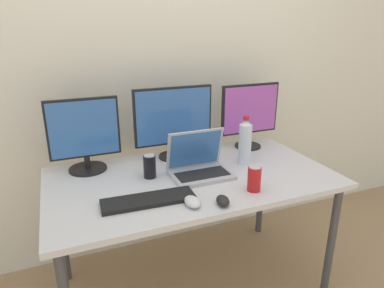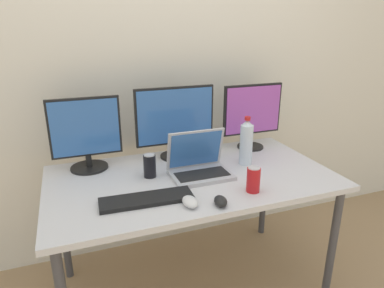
{
  "view_description": "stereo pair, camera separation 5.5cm",
  "coord_description": "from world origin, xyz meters",
  "px_view_note": "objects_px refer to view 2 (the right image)",
  "views": [
    {
      "loc": [
        -0.63,
        -1.56,
        1.52
      ],
      "look_at": [
        0.0,
        0.0,
        0.92
      ],
      "focal_mm": 32.0,
      "sensor_mm": 36.0,
      "label": 1
    },
    {
      "loc": [
        -0.58,
        -1.58,
        1.52
      ],
      "look_at": [
        0.0,
        0.0,
        0.92
      ],
      "focal_mm": 32.0,
      "sensor_mm": 36.0,
      "label": 2
    }
  ],
  "objects_px": {
    "monitor_left": "(86,134)",
    "keyboard_main": "(147,199)",
    "soda_can_by_laptop": "(253,180)",
    "water_bottle": "(246,142)",
    "monitor_center": "(175,120)",
    "monitor_right": "(252,114)",
    "mouse_by_laptop": "(221,201)",
    "laptop_silver": "(199,165)",
    "work_desk": "(192,186)",
    "mouse_by_keyboard": "(190,202)",
    "soda_can_near_keyboard": "(150,166)"
  },
  "relations": [
    {
      "from": "work_desk",
      "to": "mouse_by_keyboard",
      "type": "xyz_separation_m",
      "value": [
        -0.12,
        -0.3,
        0.08
      ]
    },
    {
      "from": "mouse_by_keyboard",
      "to": "soda_can_near_keyboard",
      "type": "distance_m",
      "value": 0.38
    },
    {
      "from": "monitor_right",
      "to": "soda_can_by_laptop",
      "type": "height_order",
      "value": "monitor_right"
    },
    {
      "from": "monitor_center",
      "to": "soda_can_by_laptop",
      "type": "xyz_separation_m",
      "value": [
        0.22,
        -0.56,
        -0.17
      ]
    },
    {
      "from": "monitor_center",
      "to": "monitor_right",
      "type": "relative_size",
      "value": 1.14
    },
    {
      "from": "monitor_left",
      "to": "soda_can_by_laptop",
      "type": "height_order",
      "value": "monitor_left"
    },
    {
      "from": "mouse_by_keyboard",
      "to": "keyboard_main",
      "type": "bearing_deg",
      "value": 146.66
    },
    {
      "from": "work_desk",
      "to": "monitor_right",
      "type": "xyz_separation_m",
      "value": [
        0.51,
        0.28,
        0.29
      ]
    },
    {
      "from": "laptop_silver",
      "to": "monitor_left",
      "type": "bearing_deg",
      "value": 152.47
    },
    {
      "from": "keyboard_main",
      "to": "water_bottle",
      "type": "bearing_deg",
      "value": 23.43
    },
    {
      "from": "mouse_by_keyboard",
      "to": "water_bottle",
      "type": "bearing_deg",
      "value": 34.88
    },
    {
      "from": "work_desk",
      "to": "soda_can_by_laptop",
      "type": "relative_size",
      "value": 12.02
    },
    {
      "from": "laptop_silver",
      "to": "monitor_right",
      "type": "bearing_deg",
      "value": 30.31
    },
    {
      "from": "monitor_left",
      "to": "laptop_silver",
      "type": "xyz_separation_m",
      "value": [
        0.55,
        -0.29,
        -0.15
      ]
    },
    {
      "from": "monitor_right",
      "to": "water_bottle",
      "type": "height_order",
      "value": "monitor_right"
    },
    {
      "from": "mouse_by_keyboard",
      "to": "water_bottle",
      "type": "xyz_separation_m",
      "value": [
        0.47,
        0.35,
        0.11
      ]
    },
    {
      "from": "monitor_right",
      "to": "mouse_by_laptop",
      "type": "distance_m",
      "value": 0.83
    },
    {
      "from": "keyboard_main",
      "to": "soda_can_by_laptop",
      "type": "bearing_deg",
      "value": -6.12
    },
    {
      "from": "monitor_left",
      "to": "monitor_center",
      "type": "bearing_deg",
      "value": -0.2
    },
    {
      "from": "monitor_center",
      "to": "monitor_right",
      "type": "bearing_deg",
      "value": -0.9
    },
    {
      "from": "soda_can_near_keyboard",
      "to": "soda_can_by_laptop",
      "type": "height_order",
      "value": "same"
    },
    {
      "from": "monitor_right",
      "to": "mouse_by_laptop",
      "type": "xyz_separation_m",
      "value": [
        -0.5,
        -0.62,
        -0.21
      ]
    },
    {
      "from": "monitor_center",
      "to": "soda_can_by_laptop",
      "type": "distance_m",
      "value": 0.63
    },
    {
      "from": "monitor_right",
      "to": "monitor_center",
      "type": "bearing_deg",
      "value": 179.1
    },
    {
      "from": "laptop_silver",
      "to": "soda_can_near_keyboard",
      "type": "xyz_separation_m",
      "value": [
        -0.26,
        0.06,
        0.01
      ]
    },
    {
      "from": "keyboard_main",
      "to": "mouse_by_keyboard",
      "type": "xyz_separation_m",
      "value": [
        0.17,
        -0.11,
        0.01
      ]
    },
    {
      "from": "monitor_left",
      "to": "laptop_silver",
      "type": "height_order",
      "value": "monitor_left"
    },
    {
      "from": "keyboard_main",
      "to": "mouse_by_laptop",
      "type": "bearing_deg",
      "value": -22.99
    },
    {
      "from": "monitor_left",
      "to": "water_bottle",
      "type": "xyz_separation_m",
      "value": [
        0.86,
        -0.24,
        -0.07
      ]
    },
    {
      "from": "mouse_by_laptop",
      "to": "soda_can_near_keyboard",
      "type": "bearing_deg",
      "value": 131.39
    },
    {
      "from": "mouse_by_keyboard",
      "to": "water_bottle",
      "type": "relative_size",
      "value": 0.37
    },
    {
      "from": "monitor_left",
      "to": "monitor_right",
      "type": "relative_size",
      "value": 0.97
    },
    {
      "from": "monitor_right",
      "to": "water_bottle",
      "type": "bearing_deg",
      "value": -125.49
    },
    {
      "from": "mouse_by_laptop",
      "to": "water_bottle",
      "type": "distance_m",
      "value": 0.53
    },
    {
      "from": "water_bottle",
      "to": "monitor_center",
      "type": "bearing_deg",
      "value": 145.4
    },
    {
      "from": "monitor_right",
      "to": "keyboard_main",
      "type": "bearing_deg",
      "value": -149.69
    },
    {
      "from": "soda_can_by_laptop",
      "to": "keyboard_main",
      "type": "bearing_deg",
      "value": 170.94
    },
    {
      "from": "soda_can_near_keyboard",
      "to": "monitor_right",
      "type": "bearing_deg",
      "value": 16.41
    },
    {
      "from": "monitor_left",
      "to": "monitor_right",
      "type": "distance_m",
      "value": 1.03
    },
    {
      "from": "laptop_silver",
      "to": "mouse_by_keyboard",
      "type": "bearing_deg",
      "value": -117.83
    },
    {
      "from": "monitor_left",
      "to": "water_bottle",
      "type": "relative_size",
      "value": 1.43
    },
    {
      "from": "work_desk",
      "to": "monitor_left",
      "type": "distance_m",
      "value": 0.65
    },
    {
      "from": "soda_can_by_laptop",
      "to": "soda_can_near_keyboard",
      "type": "bearing_deg",
      "value": 141.75
    },
    {
      "from": "monitor_left",
      "to": "keyboard_main",
      "type": "height_order",
      "value": "monitor_left"
    },
    {
      "from": "monitor_left",
      "to": "keyboard_main",
      "type": "relative_size",
      "value": 0.95
    },
    {
      "from": "mouse_by_keyboard",
      "to": "mouse_by_laptop",
      "type": "xyz_separation_m",
      "value": [
        0.13,
        -0.04,
        -0.0
      ]
    },
    {
      "from": "mouse_by_laptop",
      "to": "laptop_silver",
      "type": "bearing_deg",
      "value": 97.47
    },
    {
      "from": "monitor_left",
      "to": "mouse_by_keyboard",
      "type": "height_order",
      "value": "monitor_left"
    },
    {
      "from": "mouse_by_laptop",
      "to": "soda_can_by_laptop",
      "type": "xyz_separation_m",
      "value": [
        0.2,
        0.07,
        0.04
      ]
    },
    {
      "from": "monitor_left",
      "to": "keyboard_main",
      "type": "bearing_deg",
      "value": -65.85
    }
  ]
}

